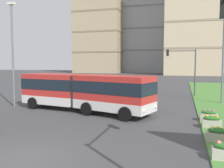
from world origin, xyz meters
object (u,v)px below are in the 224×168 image
(articulated_bus, at_px, (84,91))
(streetlight_left, at_px, (13,50))
(flower_planter_3, at_px, (209,115))
(flower_planter_1, at_px, (218,134))
(apartment_tower_centre, at_px, (193,0))
(traffic_light_far_right, at_px, (185,64))
(streetlight_median, at_px, (223,57))
(apartment_tower_west, at_px, (100,14))
(flower_planter_2, at_px, (212,121))
(apartment_tower_westcentre, at_px, (145,21))

(articulated_bus, distance_m, streetlight_left, 7.74)
(articulated_bus, distance_m, flower_planter_3, 9.62)
(flower_planter_1, xyz_separation_m, apartment_tower_centre, (0.90, 80.66, 25.89))
(traffic_light_far_right, distance_m, streetlight_median, 5.94)
(articulated_bus, height_order, flower_planter_1, articulated_bus)
(streetlight_median, bearing_deg, articulated_bus, -147.61)
(traffic_light_far_right, height_order, streetlight_median, streetlight_median)
(streetlight_left, bearing_deg, apartment_tower_west, 103.97)
(streetlight_left, bearing_deg, flower_planter_2, -10.50)
(apartment_tower_west, bearing_deg, flower_planter_2, -67.02)
(flower_planter_2, relative_size, apartment_tower_westcentre, 0.02)
(articulated_bus, height_order, apartment_tower_westcentre, apartment_tower_westcentre)
(flower_planter_2, relative_size, streetlight_left, 0.12)
(flower_planter_2, height_order, apartment_tower_west, apartment_tower_west)
(flower_planter_3, height_order, streetlight_median, streetlight_median)
(traffic_light_far_right, bearing_deg, streetlight_left, -141.76)
(articulated_bus, bearing_deg, streetlight_left, 177.59)
(streetlight_median, distance_m, apartment_tower_westcentre, 92.79)
(flower_planter_1, relative_size, traffic_light_far_right, 0.20)
(streetlight_median, bearing_deg, flower_planter_1, -98.40)
(flower_planter_2, xyz_separation_m, apartment_tower_westcentre, (-19.12, 98.32, 23.28))
(traffic_light_far_right, xyz_separation_m, apartment_tower_westcentre, (-17.54, 83.58, 19.82))
(articulated_bus, xyz_separation_m, flower_planter_2, (9.50, -2.75, -1.23))
(apartment_tower_centre, bearing_deg, streetlight_left, -103.06)
(flower_planter_1, bearing_deg, traffic_light_far_right, 95.15)
(flower_planter_1, relative_size, apartment_tower_west, 0.02)
(apartment_tower_west, bearing_deg, traffic_light_far_right, -64.06)
(streetlight_left, xyz_separation_m, apartment_tower_westcentre, (-2.70, 95.27, 18.62))
(flower_planter_1, relative_size, streetlight_median, 0.13)
(flower_planter_3, xyz_separation_m, apartment_tower_west, (-37.93, 87.54, 25.36))
(apartment_tower_westcentre, bearing_deg, flower_planter_3, -78.78)
(flower_planter_1, distance_m, apartment_tower_centre, 84.72)
(apartment_tower_west, bearing_deg, articulated_bus, -71.85)
(articulated_bus, distance_m, traffic_light_far_right, 14.54)
(streetlight_median, distance_m, apartment_tower_centre, 71.20)
(traffic_light_far_right, height_order, apartment_tower_west, apartment_tower_west)
(flower_planter_1, height_order, flower_planter_3, same)
(flower_planter_3, height_order, traffic_light_far_right, traffic_light_far_right)
(flower_planter_2, bearing_deg, articulated_bus, 163.84)
(flower_planter_3, height_order, apartment_tower_centre, apartment_tower_centre)
(apartment_tower_westcentre, height_order, apartment_tower_centre, apartment_tower_centre)
(articulated_bus, relative_size, flower_planter_1, 10.89)
(flower_planter_3, distance_m, apartment_tower_centre, 80.16)
(flower_planter_3, xyz_separation_m, streetlight_left, (-16.43, 1.13, 4.66))
(apartment_tower_westcentre, distance_m, apartment_tower_centre, 28.81)
(streetlight_left, height_order, apartment_tower_west, apartment_tower_west)
(flower_planter_2, bearing_deg, flower_planter_3, 90.00)
(traffic_light_far_right, relative_size, apartment_tower_westcentre, 0.12)
(flower_planter_1, distance_m, streetlight_median, 13.65)
(articulated_bus, xyz_separation_m, streetlight_left, (-6.92, 0.29, 3.44))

